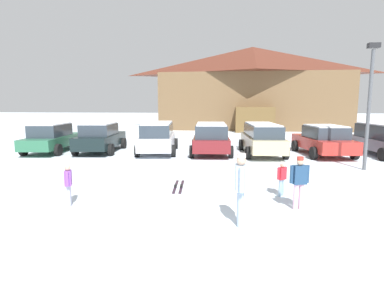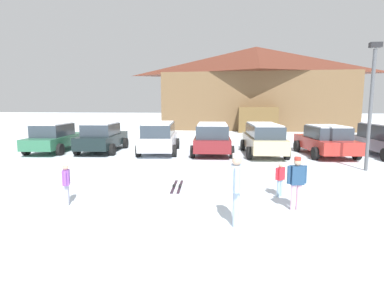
{
  "view_description": "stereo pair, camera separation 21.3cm",
  "coord_description": "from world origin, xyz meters",
  "px_view_note": "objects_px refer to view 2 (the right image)",
  "views": [
    {
      "loc": [
        0.5,
        -4.4,
        2.77
      ],
      "look_at": [
        -0.59,
        7.97,
        1.07
      ],
      "focal_mm": 28.0,
      "sensor_mm": 36.0,
      "label": 1
    },
    {
      "loc": [
        0.72,
        -4.38,
        2.77
      ],
      "look_at": [
        -0.59,
        7.97,
        1.07
      ],
      "focal_mm": 28.0,
      "sensor_mm": 36.0,
      "label": 2
    }
  ],
  "objects_px": {
    "parked_green_coupe": "(55,137)",
    "parked_maroon_van": "(212,138)",
    "skier_child_in_red_jacket": "(280,177)",
    "skier_child_in_purple_jacket": "(66,182)",
    "skier_adult_in_blue_parka": "(236,185)",
    "lamp_post": "(371,100)",
    "ski_lodge": "(255,88)",
    "skier_teen_in_navy_coat": "(297,180)",
    "pair_of_skis": "(177,186)",
    "parked_red_sedan": "(326,140)",
    "parked_white_suv": "(159,136)",
    "parked_black_sedan": "(102,137)",
    "parked_beige_suv": "(263,138)"
  },
  "relations": [
    {
      "from": "skier_adult_in_blue_parka",
      "to": "skier_child_in_red_jacket",
      "type": "bearing_deg",
      "value": 58.95
    },
    {
      "from": "parked_red_sedan",
      "to": "skier_child_in_red_jacket",
      "type": "distance_m",
      "value": 8.33
    },
    {
      "from": "parked_beige_suv",
      "to": "ski_lodge",
      "type": "bearing_deg",
      "value": 85.95
    },
    {
      "from": "ski_lodge",
      "to": "skier_teen_in_navy_coat",
      "type": "bearing_deg",
      "value": -93.24
    },
    {
      "from": "skier_adult_in_blue_parka",
      "to": "pair_of_skis",
      "type": "height_order",
      "value": "skier_adult_in_blue_parka"
    },
    {
      "from": "parked_green_coupe",
      "to": "parked_black_sedan",
      "type": "xyz_separation_m",
      "value": [
        2.75,
        0.22,
        0.01
      ]
    },
    {
      "from": "skier_teen_in_navy_coat",
      "to": "lamp_post",
      "type": "bearing_deg",
      "value": 51.83
    },
    {
      "from": "parked_beige_suv",
      "to": "skier_teen_in_navy_coat",
      "type": "distance_m",
      "value": 8.55
    },
    {
      "from": "parked_red_sedan",
      "to": "skier_child_in_red_jacket",
      "type": "xyz_separation_m",
      "value": [
        -3.68,
        -7.47,
        -0.23
      ]
    },
    {
      "from": "parked_white_suv",
      "to": "skier_child_in_red_jacket",
      "type": "distance_m",
      "value": 9.22
    },
    {
      "from": "parked_green_coupe",
      "to": "skier_child_in_purple_jacket",
      "type": "relative_size",
      "value": 3.92
    },
    {
      "from": "parked_black_sedan",
      "to": "skier_adult_in_blue_parka",
      "type": "xyz_separation_m",
      "value": [
        7.21,
        -9.81,
        0.1
      ]
    },
    {
      "from": "parked_red_sedan",
      "to": "skier_adult_in_blue_parka",
      "type": "distance_m",
      "value": 11.01
    },
    {
      "from": "ski_lodge",
      "to": "parked_red_sedan",
      "type": "xyz_separation_m",
      "value": [
        2.01,
        -17.31,
        -3.63
      ]
    },
    {
      "from": "parked_beige_suv",
      "to": "skier_adult_in_blue_parka",
      "type": "xyz_separation_m",
      "value": [
        -1.83,
        -9.72,
        0.03
      ]
    },
    {
      "from": "skier_teen_in_navy_coat",
      "to": "pair_of_skis",
      "type": "xyz_separation_m",
      "value": [
        -3.41,
        1.82,
        -0.77
      ]
    },
    {
      "from": "parked_green_coupe",
      "to": "lamp_post",
      "type": "bearing_deg",
      "value": -12.1
    },
    {
      "from": "parked_white_suv",
      "to": "pair_of_skis",
      "type": "height_order",
      "value": "parked_white_suv"
    },
    {
      "from": "ski_lodge",
      "to": "skier_teen_in_navy_coat",
      "type": "relative_size",
      "value": 14.26
    },
    {
      "from": "ski_lodge",
      "to": "parked_beige_suv",
      "type": "xyz_separation_m",
      "value": [
        -1.23,
        -17.36,
        -3.54
      ]
    },
    {
      "from": "parked_black_sedan",
      "to": "skier_child_in_red_jacket",
      "type": "distance_m",
      "value": 11.41
    },
    {
      "from": "parked_beige_suv",
      "to": "skier_child_in_red_jacket",
      "type": "bearing_deg",
      "value": -93.42
    },
    {
      "from": "ski_lodge",
      "to": "parked_black_sedan",
      "type": "distance_m",
      "value": 20.42
    },
    {
      "from": "parked_beige_suv",
      "to": "pair_of_skis",
      "type": "distance_m",
      "value": 7.7
    },
    {
      "from": "skier_child_in_red_jacket",
      "to": "parked_black_sedan",
      "type": "bearing_deg",
      "value": 138.9
    },
    {
      "from": "skier_child_in_red_jacket",
      "to": "skier_child_in_purple_jacket",
      "type": "bearing_deg",
      "value": -166.79
    },
    {
      "from": "parked_green_coupe",
      "to": "skier_teen_in_navy_coat",
      "type": "distance_m",
      "value": 14.29
    },
    {
      "from": "skier_teen_in_navy_coat",
      "to": "skier_child_in_red_jacket",
      "type": "bearing_deg",
      "value": 100.19
    },
    {
      "from": "ski_lodge",
      "to": "parked_white_suv",
      "type": "xyz_separation_m",
      "value": [
        -6.95,
        -17.23,
        -3.54
      ]
    },
    {
      "from": "parked_green_coupe",
      "to": "parked_maroon_van",
      "type": "distance_m",
      "value": 9.05
    },
    {
      "from": "parked_white_suv",
      "to": "skier_child_in_purple_jacket",
      "type": "relative_size",
      "value": 4.06
    },
    {
      "from": "parked_beige_suv",
      "to": "lamp_post",
      "type": "height_order",
      "value": "lamp_post"
    },
    {
      "from": "pair_of_skis",
      "to": "parked_red_sedan",
      "type": "bearing_deg",
      "value": 44.52
    },
    {
      "from": "skier_adult_in_blue_parka",
      "to": "lamp_post",
      "type": "relative_size",
      "value": 0.33
    },
    {
      "from": "parked_black_sedan",
      "to": "parked_white_suv",
      "type": "xyz_separation_m",
      "value": [
        3.32,
        0.05,
        0.08
      ]
    },
    {
      "from": "parked_maroon_van",
      "to": "skier_child_in_red_jacket",
      "type": "height_order",
      "value": "parked_maroon_van"
    },
    {
      "from": "skier_child_in_purple_jacket",
      "to": "parked_black_sedan",
      "type": "bearing_deg",
      "value": 106.79
    },
    {
      "from": "parked_white_suv",
      "to": "lamp_post",
      "type": "height_order",
      "value": "lamp_post"
    },
    {
      "from": "parked_green_coupe",
      "to": "skier_teen_in_navy_coat",
      "type": "height_order",
      "value": "parked_green_coupe"
    },
    {
      "from": "parked_beige_suv",
      "to": "pair_of_skis",
      "type": "height_order",
      "value": "parked_beige_suv"
    },
    {
      "from": "parked_green_coupe",
      "to": "skier_child_in_red_jacket",
      "type": "distance_m",
      "value": 13.49
    },
    {
      "from": "skier_child_in_purple_jacket",
      "to": "parked_maroon_van",
      "type": "bearing_deg",
      "value": 67.53
    },
    {
      "from": "parked_maroon_van",
      "to": "skier_child_in_red_jacket",
      "type": "relative_size",
      "value": 3.92
    },
    {
      "from": "ski_lodge",
      "to": "parked_green_coupe",
      "type": "distance_m",
      "value": 22.11
    },
    {
      "from": "parked_maroon_van",
      "to": "parked_beige_suv",
      "type": "xyz_separation_m",
      "value": [
        2.74,
        0.06,
        0.0
      ]
    },
    {
      "from": "parked_white_suv",
      "to": "parked_red_sedan",
      "type": "height_order",
      "value": "parked_white_suv"
    },
    {
      "from": "pair_of_skis",
      "to": "ski_lodge",
      "type": "bearing_deg",
      "value": 78.56
    },
    {
      "from": "skier_teen_in_navy_coat",
      "to": "skier_child_in_red_jacket",
      "type": "xyz_separation_m",
      "value": [
        -0.2,
        1.13,
        -0.2
      ]
    },
    {
      "from": "parked_beige_suv",
      "to": "parked_green_coupe",
      "type": "bearing_deg",
      "value": -179.34
    },
    {
      "from": "pair_of_skis",
      "to": "parked_maroon_van",
      "type": "bearing_deg",
      "value": 82.26
    }
  ]
}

